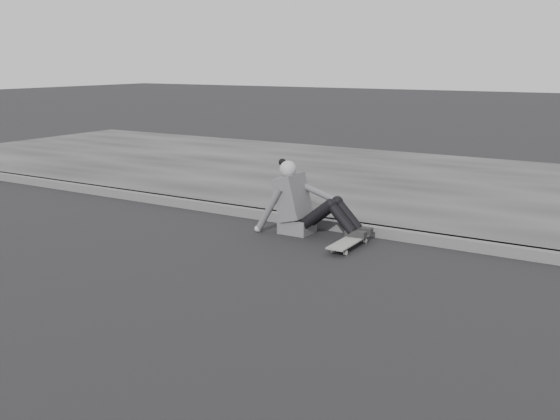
# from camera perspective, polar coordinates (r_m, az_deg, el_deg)

# --- Properties ---
(ground) EXTENTS (80.00, 80.00, 0.00)m
(ground) POSITION_cam_1_polar(r_m,az_deg,el_deg) (4.66, 13.78, -12.38)
(ground) COLOR black
(ground) RESTS_ON ground
(curb) EXTENTS (24.00, 0.16, 0.12)m
(curb) POSITION_cam_1_polar(r_m,az_deg,el_deg) (7.00, 20.19, -3.48)
(curb) COLOR #515151
(curb) RESTS_ON ground
(sidewalk) EXTENTS (24.00, 6.00, 0.12)m
(sidewalk) POSITION_cam_1_polar(r_m,az_deg,el_deg) (9.90, 23.61, 1.03)
(sidewalk) COLOR #383838
(sidewalk) RESTS_ON ground
(skateboard) EXTENTS (0.20, 0.78, 0.09)m
(skateboard) POSITION_cam_1_polar(r_m,az_deg,el_deg) (6.88, 6.37, -2.89)
(skateboard) COLOR #A4A49E
(skateboard) RESTS_ON ground
(seated_woman) EXTENTS (1.38, 0.46, 0.88)m
(seated_woman) POSITION_cam_1_polar(r_m,az_deg,el_deg) (7.34, 2.03, 0.56)
(seated_woman) COLOR #4F4F52
(seated_woman) RESTS_ON ground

